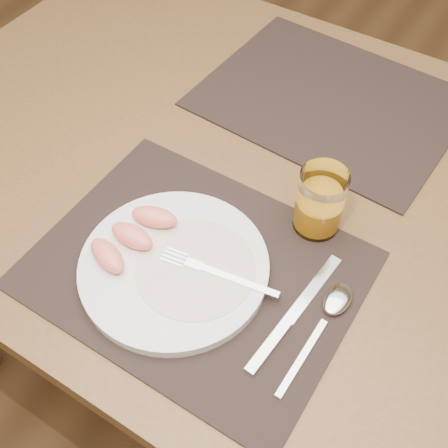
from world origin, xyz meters
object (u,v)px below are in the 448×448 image
at_px(knife, 288,321).
at_px(table, 275,211).
at_px(juice_glass, 320,204).
at_px(spoon, 333,307).
at_px(placemat_near, 196,269).
at_px(placemat_far, 330,100).
at_px(fork, 209,270).
at_px(plate, 174,267).

bearing_deg(knife, table, 121.20).
relative_size(knife, juice_glass, 2.06).
relative_size(table, knife, 6.35).
xyz_separation_m(knife, spoon, (0.04, 0.05, 0.00)).
xyz_separation_m(placemat_near, placemat_far, (0.00, 0.44, 0.00)).
xyz_separation_m(fork, juice_glass, (0.08, 0.17, 0.03)).
distance_m(table, knife, 0.28).
bearing_deg(table, fork, -87.59).
bearing_deg(fork, table, 92.41).
height_order(plate, spoon, plate).
height_order(placemat_near, spoon, spoon).
bearing_deg(plate, juice_glass, 53.78).
bearing_deg(placemat_near, knife, -2.45).
bearing_deg(spoon, juice_glass, 125.06).
xyz_separation_m(placemat_near, spoon, (0.19, 0.04, 0.01)).
distance_m(plate, juice_glass, 0.23).
relative_size(placemat_near, spoon, 2.35).
xyz_separation_m(placemat_near, juice_glass, (0.11, 0.16, 0.05)).
bearing_deg(placemat_far, plate, -93.34).
distance_m(knife, juice_glass, 0.18).
distance_m(placemat_far, fork, 0.44).
bearing_deg(table, spoon, -44.73).
distance_m(placemat_near, fork, 0.03).
height_order(fork, juice_glass, juice_glass).
bearing_deg(table, plate, -99.45).
height_order(table, spoon, spoon).
xyz_separation_m(plate, juice_glass, (0.13, 0.18, 0.04)).
relative_size(placemat_near, plate, 1.67).
height_order(placemat_far, plate, plate).
height_order(spoon, juice_glass, juice_glass).
distance_m(plate, fork, 0.05).
bearing_deg(juice_glass, table, 149.14).
distance_m(placemat_near, spoon, 0.20).
bearing_deg(knife, juice_glass, 104.24).
relative_size(placemat_far, fork, 2.57).
xyz_separation_m(placemat_near, fork, (0.02, -0.00, 0.02)).
height_order(plate, juice_glass, juice_glass).
height_order(placemat_far, spoon, spoon).
distance_m(table, spoon, 0.27).
distance_m(knife, spoon, 0.06).
height_order(table, juice_glass, juice_glass).
bearing_deg(plate, placemat_far, 86.66).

